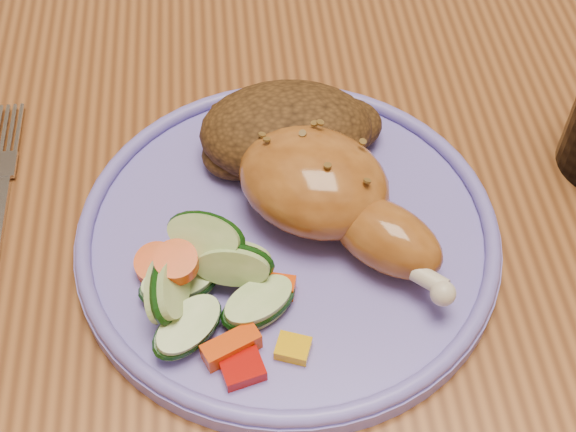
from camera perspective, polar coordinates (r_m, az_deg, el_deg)
The scene contains 6 objects.
dining_table at distance 0.66m, azimuth 6.71°, elevation 2.40°, with size 0.90×1.40×0.75m.
plate at distance 0.51m, azimuth -0.00°, elevation -1.48°, with size 0.27×0.27×0.01m, color #7063C8.
plate_rim at distance 0.50m, azimuth -0.00°, elevation -0.72°, with size 0.27×0.27×0.01m, color #7063C8.
chicken_leg at distance 0.49m, azimuth 3.05°, elevation 1.54°, with size 0.14×0.15×0.05m.
rice_pilaf at distance 0.54m, azimuth 0.12°, elevation 6.01°, with size 0.12×0.08×0.05m.
vegetable_pile at distance 0.46m, azimuth -5.86°, elevation -4.94°, with size 0.10×0.11×0.05m.
Camera 1 is at (-0.12, -0.42, 1.16)m, focal length 50.00 mm.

